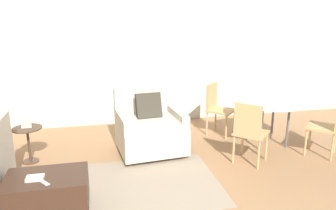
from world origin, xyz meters
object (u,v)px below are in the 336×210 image
Objects in this scene: picture_frame at (26,122)px; tv_remote_primary at (44,182)px; book_stack at (35,178)px; dining_table at (269,105)px; dining_chair_near_right at (330,123)px; dining_chair_far_left at (217,105)px; armchair at (150,129)px; side_table at (28,138)px; ottoman at (47,192)px; dining_chair_near_left at (249,129)px.

tv_remote_primary is at bearing -74.29° from picture_frame.
dining_table is (3.35, 1.30, 0.22)m from book_stack.
dining_chair_near_right and dining_chair_far_left have the same top height.
dining_table is at bearing 135.00° from dining_chair_near_right.
armchair is 2.00× the size of side_table.
ottoman is 2.70m from dining_chair_near_left.
dining_chair_near_left is 1.28m from dining_chair_near_right.
dining_chair_near_left is at bearing 13.27° from ottoman.
ottoman is at bearing 91.77° from tv_remote_primary.
dining_chair_far_left is (3.03, 0.55, -0.08)m from picture_frame.
dining_chair_far_left is at bearing 10.26° from side_table.
dining_chair_near_right is at bearing -45.00° from dining_table.
armchair reaches higher than ottoman.
book_stack is at bearing -77.12° from picture_frame.
ottoman is 3.95m from dining_chair_near_right.
ottoman is 0.24m from tv_remote_primary.
tv_remote_primary is 0.92× the size of picture_frame.
side_table is at bearing 178.60° from dining_table.
dining_chair_near_left is 1.00× the size of dining_chair_near_right.
ottoman is at bearing -158.90° from dining_table.
armchair is 1.99m from book_stack.
side_table is 0.58× the size of dining_chair_near_right.
dining_chair_near_right is at bearing 11.05° from tv_remote_primary.
dining_chair_near_right reaches higher than dining_table.
book_stack is 1.43m from side_table.
dining_table is at bearing -1.41° from picture_frame.
side_table is (-0.32, 1.39, -0.06)m from book_stack.
book_stack is at bearing -136.07° from armchair.
dining_chair_near_right reaches higher than book_stack.
dining_chair_near_left and dining_chair_near_right have the same top height.
dining_table is at bearing 45.00° from dining_chair_near_left.
dining_chair_far_left is at bearing 10.26° from picture_frame.
ottoman is at bearing -166.73° from dining_chair_near_left.
ottoman is 0.23m from book_stack.
armchair is 1.22× the size of ottoman.
tv_remote_primary is (-1.33, -1.48, 0.04)m from armchair.
ottoman is 0.94× the size of dining_chair_far_left.
tv_remote_primary is (0.10, -0.10, -0.01)m from book_stack.
ottoman is at bearing 24.06° from book_stack.
dining_chair_far_left reaches higher than ottoman.
armchair is 1.40m from dining_chair_far_left.
tv_remote_primary is 0.13× the size of dining_table.
book_stack is at bearing -144.46° from dining_chair_far_left.
book_stack is at bearing -166.32° from dining_chair_near_left.
tv_remote_primary is at bearing -168.95° from dining_chair_near_right.
dining_chair_near_left is (2.61, 0.62, 0.29)m from ottoman.
dining_chair_near_right is at bearing 0.00° from dining_chair_near_left.
picture_frame is (-0.41, 1.35, 0.38)m from ottoman.
dining_chair_near_left is at bearing 13.68° from book_stack.
dining_chair_near_left is at bearing -90.00° from dining_chair_far_left.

